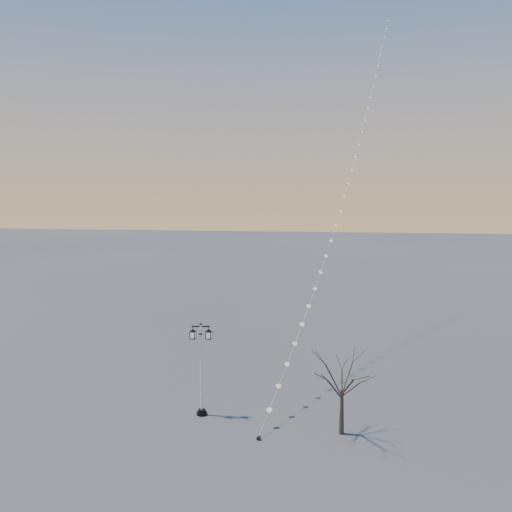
# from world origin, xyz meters

# --- Properties ---
(ground) EXTENTS (300.00, 300.00, 0.00)m
(ground) POSITION_xyz_m (0.00, 0.00, 0.00)
(ground) COLOR #424242
(ground) RESTS_ON ground
(street_lamp) EXTENTS (1.24, 0.55, 4.92)m
(street_lamp) POSITION_xyz_m (-1.73, 3.44, 2.72)
(street_lamp) COLOR black
(street_lamp) RESTS_ON ground
(bare_tree) EXTENTS (2.45, 2.45, 4.07)m
(bare_tree) POSITION_xyz_m (5.52, 2.40, 2.83)
(bare_tree) COLOR #3B2A21
(bare_tree) RESTS_ON ground
(kite_train) EXTENTS (8.78, 42.07, 31.81)m
(kite_train) POSITION_xyz_m (5.78, 21.82, 15.80)
(kite_train) COLOR black
(kite_train) RESTS_ON ground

